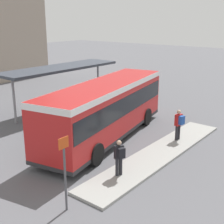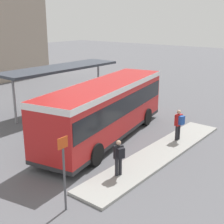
{
  "view_description": "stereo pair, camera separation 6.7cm",
  "coord_description": "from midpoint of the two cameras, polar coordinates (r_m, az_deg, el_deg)",
  "views": [
    {
      "loc": [
        -12.9,
        -10.71,
        6.63
      ],
      "look_at": [
        0.52,
        0.0,
        1.45
      ],
      "focal_mm": 50.0,
      "sensor_mm": 36.0,
      "label": 1
    },
    {
      "loc": [
        -12.86,
        -10.76,
        6.63
      ],
      "look_at": [
        0.52,
        0.0,
        1.45
      ],
      "focal_mm": 50.0,
      "sensor_mm": 36.0,
      "label": 2
    }
  ],
  "objects": [
    {
      "name": "bicycle_blue",
      "position": [
        26.44,
        5.43,
        3.01
      ],
      "size": [
        0.48,
        1.72,
        0.74
      ],
      "rotation": [
        0.0,
        0.0,
        -1.53
      ],
      "color": "black",
      "rests_on": "ground_plane"
    },
    {
      "name": "city_bus",
      "position": [
        17.44,
        -0.96,
        0.97
      ],
      "size": [
        10.8,
        4.56,
        3.23
      ],
      "rotation": [
        0.0,
        0.0,
        0.2
      ],
      "color": "red",
      "rests_on": "ground_plane"
    },
    {
      "name": "bicycle_red",
      "position": [
        25.8,
        6.54,
        2.65
      ],
      "size": [
        0.48,
        1.76,
        0.76
      ],
      "rotation": [
        0.0,
        0.0,
        1.63
      ],
      "color": "black",
      "rests_on": "ground_plane"
    },
    {
      "name": "ground_plane",
      "position": [
        18.03,
        -0.94,
        -4.8
      ],
      "size": [
        120.0,
        120.0,
        0.0
      ],
      "primitive_type": "plane",
      "color": "#5B5B60"
    },
    {
      "name": "platform_sign",
      "position": [
        11.11,
        -8.58,
        -10.57
      ],
      "size": [
        0.44,
        0.08,
        2.8
      ],
      "color": "#4C4C51",
      "rests_on": "ground_plane"
    },
    {
      "name": "station_shelter",
      "position": [
        23.2,
        -9.24,
        7.85
      ],
      "size": [
        9.67,
        2.63,
        3.26
      ],
      "color": "#383D47",
      "rests_on": "ground_plane"
    },
    {
      "name": "pedestrian_companion",
      "position": [
        13.33,
        1.43,
        -8.01
      ],
      "size": [
        0.47,
        0.51,
        1.61
      ],
      "rotation": [
        0.0,
        0.0,
        1.17
      ],
      "color": "#232328",
      "rests_on": "curb_island"
    },
    {
      "name": "curb_island",
      "position": [
        16.09,
        8.72,
        -7.53
      ],
      "size": [
        10.97,
        1.8,
        0.12
      ],
      "color": "#9E9E99",
      "rests_on": "ground_plane"
    },
    {
      "name": "pedestrian_waiting",
      "position": [
        17.53,
        12.25,
        -1.98
      ],
      "size": [
        0.46,
        0.5,
        1.72
      ],
      "rotation": [
        0.0,
        0.0,
        1.38
      ],
      "color": "#232328",
      "rests_on": "curb_island"
    }
  ]
}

